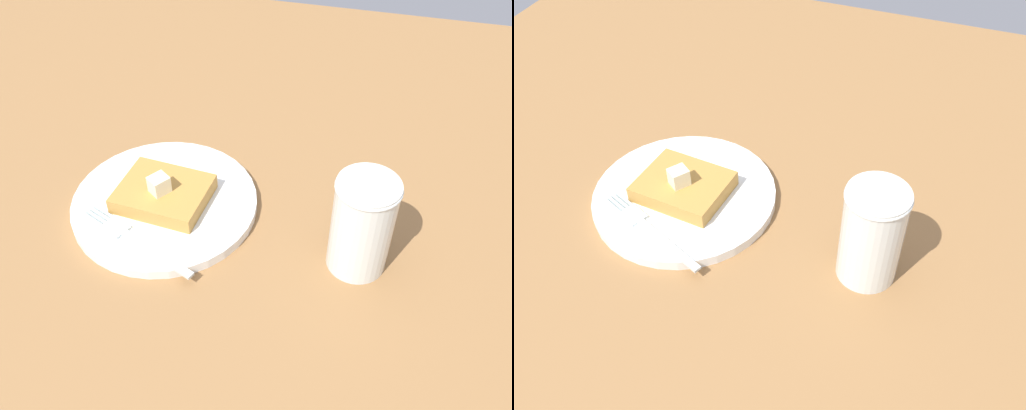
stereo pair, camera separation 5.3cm
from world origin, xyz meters
TOP-DOWN VIEW (x-y plane):
  - table_surface at (0.00, 0.00)cm, footprint 109.61×109.61cm
  - plate at (-2.65, 4.13)cm, footprint 21.84×21.84cm
  - toast_slice_center at (-2.65, 4.13)cm, footprint 9.25×10.93cm
  - butter_pat_primary at (-3.30, 4.19)cm, footprint 2.79×2.74cm
  - fork at (-9.31, 5.61)cm, footprint 7.75×15.23cm
  - syrup_jar at (-5.65, -18.87)cm, footprint 6.61×6.61cm

SIDE VIEW (x-z plane):
  - table_surface at x=0.00cm, z-range 0.00..2.55cm
  - plate at x=-2.65cm, z-range 2.64..3.91cm
  - fork at x=-9.31cm, z-range 3.82..4.18cm
  - toast_slice_center at x=-2.65cm, z-range 3.82..5.76cm
  - butter_pat_primary at x=-3.30cm, z-range 5.76..7.85cm
  - syrup_jar at x=-5.65cm, z-range 2.31..13.75cm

